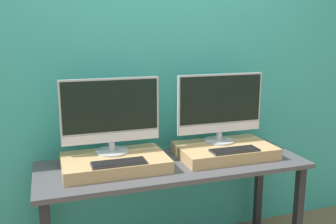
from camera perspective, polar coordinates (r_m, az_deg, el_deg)
name	(u,v)px	position (r m, az deg, el deg)	size (l,w,h in m)	color
wall_back	(156,71)	(2.69, -1.80, 6.19)	(8.00, 0.04, 2.60)	teal
workbench	(173,175)	(2.49, 0.82, -9.52)	(1.75, 0.62, 0.74)	#47474C
wooden_riser_left	(115,163)	(2.38, -8.12, -7.63)	(0.64, 0.41, 0.08)	tan
monitor_left	(111,114)	(2.38, -8.71, -0.30)	(0.62, 0.21, 0.48)	#B2B2B7
keyboard_left	(119,163)	(2.24, -7.50, -7.68)	(0.32, 0.12, 0.01)	#2D2D2D
wooden_riser_right	(225,151)	(2.62, 8.62, -5.82)	(0.64, 0.41, 0.08)	tan
monitor_right	(220,106)	(2.62, 7.95, 0.84)	(0.62, 0.21, 0.48)	#B2B2B7
keyboard_right	(235,150)	(2.48, 10.11, -5.73)	(0.32, 0.12, 0.01)	#2D2D2D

